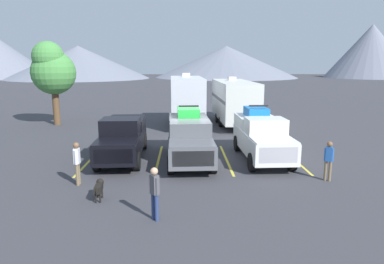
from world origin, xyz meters
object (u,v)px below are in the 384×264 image
Objects in this scene: camper_trailer_b at (234,100)px; person_a at (77,161)px; person_c at (329,158)px; pickup_truck_a at (123,137)px; pickup_truck_b at (190,137)px; person_b at (155,190)px; dog at (99,187)px; camper_trailer_a at (187,98)px; pickup_truck_c at (261,135)px.

camper_trailer_b is 5.30× the size of person_a.
pickup_truck_a is at bearing 157.73° from person_c.
pickup_truck_b is 6.91m from person_b.
pickup_truck_b is 3.37× the size of person_a.
dog is (-2.12, 1.73, -0.52)m from person_b.
dog is at bearing -114.85° from camper_trailer_b.
camper_trailer_a is at bearing 77.51° from dog.
pickup_truck_b reaches higher than pickup_truck_a.
person_c is at bearing -81.39° from camper_trailer_b.
person_a reaches higher than person_c.
pickup_truck_b is 3.61m from pickup_truck_c.
camper_trailer_b is at bearing 3.51° from camper_trailer_a.
person_a is at bearing 135.51° from person_b.
person_a is (-8.13, -13.45, -0.93)m from camper_trailer_b.
camper_trailer_a is at bearing 90.25° from pickup_truck_b.
person_c reaches higher than dog.
person_c is 1.81× the size of dog.
camper_trailer_a is at bearing 86.03° from person_b.
pickup_truck_c reaches higher than person_b.
person_a is at bearing -155.75° from pickup_truck_c.
pickup_truck_b is (3.36, -0.36, 0.08)m from pickup_truck_a.
pickup_truck_a is 6.42× the size of dog.
pickup_truck_b reaches higher than dog.
pickup_truck_a is 0.76× the size of camper_trailer_a.
pickup_truck_a is 1.01× the size of pickup_truck_b.
pickup_truck_a is at bearing -109.58° from camper_trailer_a.
pickup_truck_a is 9.94m from camper_trailer_a.
pickup_truck_b is at bearing 56.86° from dog.
pickup_truck_a reaches higher than dog.
camper_trailer_a reaches higher than dog.
person_c is (8.99, -3.68, -0.14)m from pickup_truck_a.
pickup_truck_a is 5.47m from dog.
camper_trailer_b is 15.74m from person_a.
camper_trailer_a is 15.19m from dog.
dog is at bearing -123.14° from pickup_truck_b.
camper_trailer_b is (3.67, 0.23, -0.15)m from camper_trailer_a.
pickup_truck_b is 0.64× the size of camper_trailer_b.
person_c is at bearing 1.25° from person_a.
camper_trailer_b is at bearing 73.93° from person_b.
camper_trailer_a reaches higher than person_c.
pickup_truck_b is at bearing 149.48° from person_c.
camper_trailer_a is (3.32, 9.32, 0.98)m from pickup_truck_a.
camper_trailer_b reaches higher than pickup_truck_b.
camper_trailer_a is at bearing 110.89° from pickup_truck_c.
person_b is at bearing -39.21° from dog.
dog is (-6.93, -14.97, -1.47)m from camper_trailer_b.
person_c is (6.82, 3.48, -0.02)m from person_b.
pickup_truck_c is at bearing 1.82° from pickup_truck_b.
pickup_truck_a is 3.40× the size of person_a.
person_a is at bearing 128.06° from dog.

